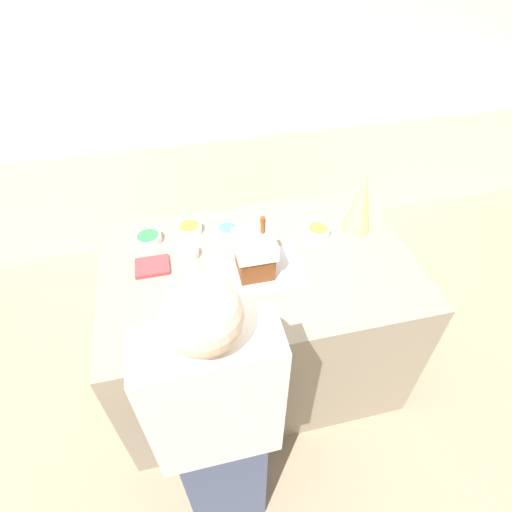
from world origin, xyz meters
The scene contains 14 objects.
ground_plane centered at (0.00, 0.00, 0.00)m, with size 12.00×12.00×0.00m, color gray.
wall_back centered at (0.00, 2.03, 1.30)m, with size 8.00×0.05×2.60m.
back_cabinet_block centered at (0.00, 1.70, 0.44)m, with size 6.00×0.60×0.88m.
kitchen_island centered at (0.00, 0.00, 0.46)m, with size 1.55×0.97×0.92m.
baking_tray centered at (-0.03, -0.05, 0.93)m, with size 0.46×0.29×0.01m.
gingerbread_house centered at (-0.03, -0.05, 1.04)m, with size 0.18×0.19×0.29m.
decorative_tree centered at (0.57, 0.15, 1.11)m, with size 0.15×0.15×0.36m.
candy_bowl_near_tray_left centered at (-0.53, 0.30, 0.94)m, with size 0.14×0.14×0.04m.
candy_bowl_near_tray_right centered at (0.36, 0.16, 0.95)m, with size 0.13×0.13×0.04m.
candy_bowl_behind_tray centered at (-0.11, 0.25, 0.95)m, with size 0.12×0.12×0.05m.
candy_bowl_beside_tree centered at (-0.34, 0.14, 0.95)m, with size 0.11×0.11×0.04m.
candy_bowl_far_left centered at (-0.31, 0.33, 0.95)m, with size 0.13×0.13×0.04m.
cookbook centered at (-0.52, 0.09, 0.93)m, with size 0.16×0.13×0.02m.
person centered at (-0.32, -0.73, 0.84)m, with size 0.43×0.53×1.62m.
Camera 1 is at (-0.33, -1.37, 2.31)m, focal length 28.00 mm.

